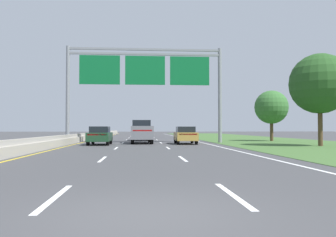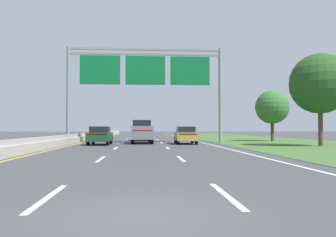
% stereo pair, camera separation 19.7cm
% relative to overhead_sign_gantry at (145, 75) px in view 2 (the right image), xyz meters
% --- Properties ---
extents(ground_plane, '(220.00, 220.00, 0.00)m').
position_rel_overhead_sign_gantry_xyz_m(ground_plane, '(-0.30, 6.75, -6.60)').
color(ground_plane, '#3D3D3F').
extents(lane_striping, '(11.96, 106.00, 0.01)m').
position_rel_overhead_sign_gantry_xyz_m(lane_striping, '(-0.30, 6.30, -6.60)').
color(lane_striping, white).
rests_on(lane_striping, ground).
extents(grass_verge_right, '(14.00, 110.00, 0.02)m').
position_rel_overhead_sign_gantry_xyz_m(grass_verge_right, '(13.65, 6.75, -6.59)').
color(grass_verge_right, '#3D602D').
rests_on(grass_verge_right, ground).
extents(median_barrier_concrete, '(0.60, 110.00, 0.85)m').
position_rel_overhead_sign_gantry_xyz_m(median_barrier_concrete, '(-6.90, 6.75, -6.25)').
color(median_barrier_concrete, '#A8A399').
rests_on(median_barrier_concrete, ground).
extents(overhead_sign_gantry, '(15.06, 0.42, 9.30)m').
position_rel_overhead_sign_gantry_xyz_m(overhead_sign_gantry, '(0.00, 0.00, 0.00)').
color(overhead_sign_gantry, gray).
rests_on(overhead_sign_gantry, ground).
extents(pickup_truck_grey, '(2.13, 5.45, 2.20)m').
position_rel_overhead_sign_gantry_xyz_m(pickup_truck_grey, '(-0.34, -0.59, -5.53)').
color(pickup_truck_grey, slate).
rests_on(pickup_truck_grey, ground).
extents(car_white_centre_lane_sedan, '(1.88, 4.42, 1.57)m').
position_rel_overhead_sign_gantry_xyz_m(car_white_centre_lane_sedan, '(-0.49, 7.20, -5.79)').
color(car_white_centre_lane_sedan, silver).
rests_on(car_white_centre_lane_sedan, ground).
extents(car_blue_centre_lane_sedan, '(1.90, 4.43, 1.57)m').
position_rel_overhead_sign_gantry_xyz_m(car_blue_centre_lane_sedan, '(-0.25, 19.95, -5.79)').
color(car_blue_centre_lane_sedan, navy).
rests_on(car_blue_centre_lane_sedan, ground).
extents(car_gold_right_lane_sedan, '(1.90, 4.43, 1.57)m').
position_rel_overhead_sign_gantry_xyz_m(car_gold_right_lane_sedan, '(3.64, -2.19, -5.79)').
color(car_gold_right_lane_sedan, '#A38438').
rests_on(car_gold_right_lane_sedan, ground).
extents(car_darkgreen_left_lane_sedan, '(1.82, 4.40, 1.57)m').
position_rel_overhead_sign_gantry_xyz_m(car_darkgreen_left_lane_sedan, '(-3.91, -3.29, -5.79)').
color(car_darkgreen_left_lane_sedan, '#193D23').
rests_on(car_darkgreen_left_lane_sedan, ground).
extents(roadside_tree_near, '(4.77, 4.77, 7.34)m').
position_rel_overhead_sign_gantry_xyz_m(roadside_tree_near, '(13.74, -7.21, -1.66)').
color(roadside_tree_near, '#4C3823').
rests_on(roadside_tree_near, ground).
extents(roadside_tree_mid, '(3.69, 3.69, 5.59)m').
position_rel_overhead_sign_gantry_xyz_m(roadside_tree_mid, '(13.97, 3.86, -2.87)').
color(roadside_tree_mid, '#4C3823').
rests_on(roadside_tree_mid, ground).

